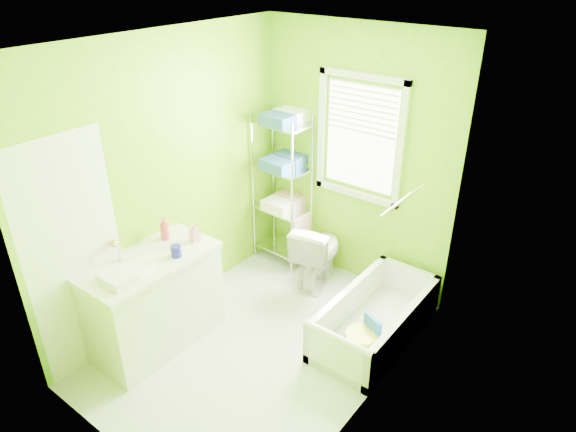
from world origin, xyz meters
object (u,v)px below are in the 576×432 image
Objects in this scene: vanity at (153,299)px; wire_shelf_unit at (285,174)px; bathtub at (374,324)px; toilet at (318,252)px.

wire_shelf_unit is (0.06, 1.78, 0.59)m from vanity.
vanity reaches higher than bathtub.
toilet is 0.89m from wire_shelf_unit.
bathtub is 1.02m from toilet.
bathtub is at bearing -21.02° from wire_shelf_unit.
bathtub is 1.79m from wire_shelf_unit.
wire_shelf_unit is at bearing 88.16° from vanity.
wire_shelf_unit reaches higher than bathtub.
wire_shelf_unit reaches higher than vanity.
vanity is (-0.59, -1.64, 0.10)m from toilet.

